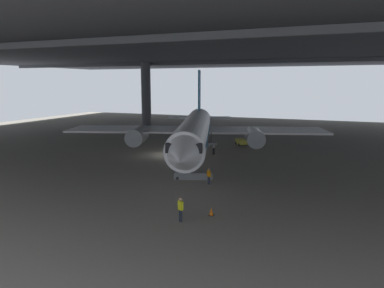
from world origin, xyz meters
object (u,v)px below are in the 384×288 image
(airplane_main, at_px, (195,131))
(baggage_tug, at_px, (241,142))
(boarding_stairs, at_px, (194,171))
(crew_worker_by_stairs, at_px, (209,175))
(traffic_cone_orange, at_px, (211,212))
(crew_worker_near_nose, at_px, (181,208))

(airplane_main, distance_m, baggage_tug, 12.09)
(airplane_main, xyz_separation_m, boarding_stairs, (3.68, -9.42, -2.71))
(boarding_stairs, xyz_separation_m, crew_worker_by_stairs, (2.10, -1.59, 0.15))
(traffic_cone_orange, distance_m, baggage_tug, 30.24)
(boarding_stairs, bearing_deg, baggage_tug, 91.16)
(airplane_main, bearing_deg, crew_worker_near_nose, -71.04)
(airplane_main, relative_size, crew_worker_by_stairs, 22.85)
(crew_worker_by_stairs, bearing_deg, crew_worker_near_nose, -82.53)
(airplane_main, height_order, crew_worker_by_stairs, airplane_main)
(crew_worker_by_stairs, relative_size, baggage_tug, 0.62)
(crew_worker_near_nose, height_order, traffic_cone_orange, crew_worker_near_nose)
(boarding_stairs, bearing_deg, airplane_main, 111.33)
(baggage_tug, bearing_deg, crew_worker_near_nose, -83.24)
(traffic_cone_orange, bearing_deg, airplane_main, 114.92)
(traffic_cone_orange, bearing_deg, baggage_tug, 100.17)
(airplane_main, height_order, crew_worker_near_nose, airplane_main)
(airplane_main, relative_size, boarding_stairs, 7.65)
(crew_worker_by_stairs, bearing_deg, boarding_stairs, 142.89)
(crew_worker_by_stairs, relative_size, traffic_cone_orange, 2.59)
(airplane_main, bearing_deg, crew_worker_by_stairs, -62.30)
(airplane_main, relative_size, baggage_tug, 14.21)
(crew_worker_by_stairs, xyz_separation_m, baggage_tug, (-2.52, 22.28, -0.35))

